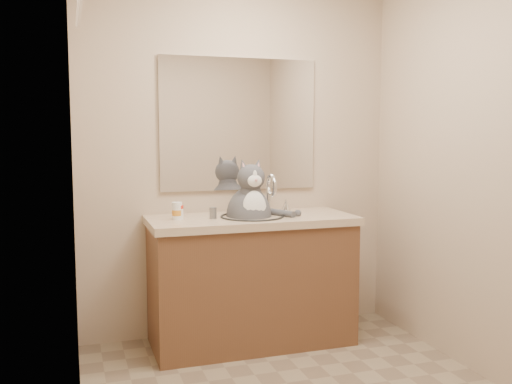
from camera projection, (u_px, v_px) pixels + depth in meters
room at (311, 173)px, 2.77m from camera, size 2.22×2.52×2.42m
vanity at (251, 277)px, 3.76m from camera, size 1.34×0.59×1.12m
mirror at (239, 124)px, 3.91m from camera, size 1.10×0.02×0.90m
shower_curtain at (87, 214)px, 2.55m from camera, size 0.02×1.30×1.93m
cat at (250, 212)px, 3.71m from camera, size 0.42×0.33×0.59m
pill_bottle_redcap at (179, 212)px, 3.58m from camera, size 0.05×0.05×0.09m
pill_bottle_orange at (177, 211)px, 3.57m from camera, size 0.08×0.08×0.11m
grey_canister at (213, 213)px, 3.62m from camera, size 0.06×0.06×0.07m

